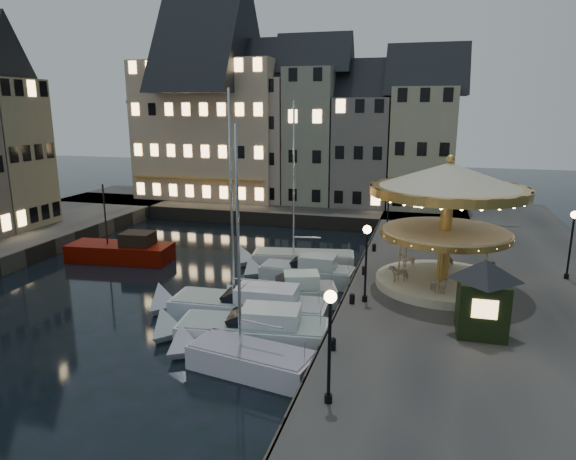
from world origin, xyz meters
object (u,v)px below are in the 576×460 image
(bollard_c, at_px, (364,270))
(bollard_d, at_px, (374,247))
(streetlamp_b, at_px, (366,252))
(carousel, at_px, (448,201))
(red_fishing_boat, at_px, (123,252))
(streetlamp_c, at_px, (388,206))
(motorboat_d, at_px, (283,295))
(bollard_a, at_px, (333,343))
(ticket_kiosk, at_px, (484,284))
(streetlamp_a, at_px, (330,331))
(streetlamp_d, at_px, (572,235))
(motorboat_e, at_px, (301,273))
(motorboat_c, at_px, (242,307))
(bollard_b, at_px, (352,298))
(motorboat_f, at_px, (296,260))
(motorboat_b, at_px, (245,331))
(motorboat_a, at_px, (241,358))

(bollard_c, relative_size, bollard_d, 1.00)
(streetlamp_b, relative_size, carousel, 0.48)
(bollard_c, distance_m, red_fishing_boat, 18.78)
(streetlamp_c, bearing_deg, motorboat_d, -112.45)
(bollard_a, xyz_separation_m, ticket_kiosk, (6.21, 3.44, 2.08))
(streetlamp_a, bearing_deg, ticket_kiosk, 53.00)
(streetlamp_a, relative_size, streetlamp_d, 1.00)
(motorboat_d, distance_m, motorboat_e, 4.17)
(streetlamp_b, height_order, motorboat_c, motorboat_c)
(bollard_b, xyz_separation_m, motorboat_f, (-5.53, 9.32, -1.07))
(bollard_b, bearing_deg, bollard_a, -90.00)
(bollard_d, height_order, motorboat_e, motorboat_e)
(streetlamp_c, bearing_deg, streetlamp_a, -90.00)
(bollard_c, xyz_separation_m, motorboat_d, (-4.36, -3.01, -0.97))
(motorboat_b, bearing_deg, streetlamp_a, -48.63)
(streetlamp_d, distance_m, motorboat_c, 19.89)
(bollard_c, height_order, carousel, carousel)
(motorboat_c, distance_m, ticket_kiosk, 12.66)
(streetlamp_c, bearing_deg, bollard_d, -99.73)
(motorboat_c, bearing_deg, bollard_c, 42.72)
(streetlamp_a, relative_size, ticket_kiosk, 1.04)
(streetlamp_a, height_order, bollard_c, streetlamp_a)
(streetlamp_d, bearing_deg, bollard_c, -168.14)
(streetlamp_c, height_order, bollard_d, streetlamp_c)
(streetlamp_b, bearing_deg, motorboat_e, 131.05)
(motorboat_c, height_order, motorboat_f, motorboat_c)
(carousel, bearing_deg, bollard_a, -115.66)
(bollard_c, distance_m, carousel, 6.64)
(bollard_a, bearing_deg, red_fishing_boat, 145.45)
(streetlamp_d, height_order, bollard_d, streetlamp_d)
(motorboat_a, bearing_deg, motorboat_f, 95.55)
(streetlamp_d, distance_m, bollard_d, 12.51)
(streetlamp_a, xyz_separation_m, motorboat_a, (-4.65, 3.58, -3.48))
(bollard_b, distance_m, bollard_d, 10.50)
(carousel, bearing_deg, bollard_c, 168.78)
(motorboat_b, height_order, motorboat_c, motorboat_c)
(bollard_b, xyz_separation_m, motorboat_e, (-4.33, 6.16, -0.96))
(bollard_b, distance_m, motorboat_f, 10.89)
(bollard_a, distance_m, ticket_kiosk, 7.40)
(streetlamp_b, height_order, red_fishing_boat, red_fishing_boat)
(motorboat_e, height_order, ticket_kiosk, ticket_kiosk)
(motorboat_c, bearing_deg, bollard_a, -39.66)
(streetlamp_a, bearing_deg, motorboat_f, 108.05)
(bollard_d, height_order, motorboat_f, motorboat_f)
(bollard_b, bearing_deg, red_fishing_boat, 158.54)
(motorboat_c, height_order, motorboat_d, motorboat_c)
(bollard_b, xyz_separation_m, motorboat_d, (-4.36, 1.99, -0.97))
(motorboat_c, relative_size, red_fishing_boat, 1.61)
(motorboat_d, bearing_deg, bollard_a, -59.79)
(motorboat_e, distance_m, motorboat_f, 3.39)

